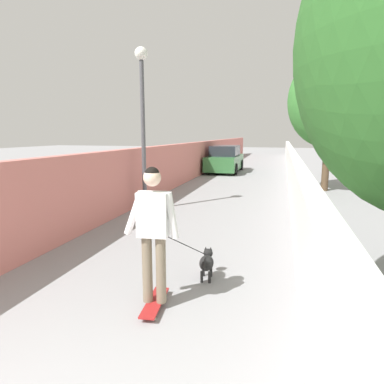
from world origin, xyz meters
TOP-DOWN VIEW (x-y plane):
  - ground_plane at (14.00, 0.00)m, footprint 80.00×80.00m
  - wall_left at (12.00, 2.43)m, footprint 48.00×0.30m
  - fence_right at (12.00, -2.43)m, footprint 48.00×0.30m
  - tree_right_mid at (13.00, -3.65)m, footprint 3.16×3.16m
  - lamp_post at (8.00, 1.88)m, footprint 0.36×0.36m
  - skateboard at (2.93, -0.46)m, footprint 0.82×0.29m
  - person_skateboarder at (2.93, -0.46)m, footprint 0.26×0.72m
  - dog at (3.95, -0.92)m, footprint 1.31×0.60m
  - car_near at (18.39, 1.28)m, footprint 4.19×1.80m

SIDE VIEW (x-z plane):
  - ground_plane at x=14.00m, z-range 0.00..0.00m
  - skateboard at x=2.93m, z-range 0.03..0.11m
  - dog at x=3.95m, z-range -0.25..0.80m
  - car_near at x=18.39m, z-range -0.05..1.49m
  - fence_right at x=12.00m, z-range 0.00..1.43m
  - wall_left at x=12.00m, z-range 0.00..1.80m
  - person_skateboarder at x=2.93m, z-range 0.24..2.00m
  - lamp_post at x=8.00m, z-range 0.82..5.40m
  - tree_right_mid at x=13.00m, z-range 0.83..6.13m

